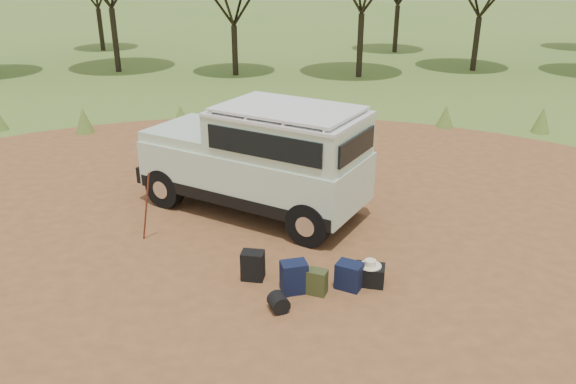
{
  "coord_description": "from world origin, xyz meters",
  "views": [
    {
      "loc": [
        0.87,
        -9.43,
        5.35
      ],
      "look_at": [
        0.76,
        0.93,
        1.0
      ],
      "focal_mm": 35.0,
      "sensor_mm": 36.0,
      "label": 1
    }
  ],
  "objects_px": {
    "backpack_olive": "(317,282)",
    "walking_staff": "(146,207)",
    "hard_case": "(370,275)",
    "backpack_black": "(253,266)",
    "duffel_navy": "(349,276)",
    "backpack_navy": "(294,277)",
    "safari_vehicle": "(260,161)"
  },
  "relations": [
    {
      "from": "duffel_navy",
      "to": "hard_case",
      "type": "bearing_deg",
      "value": 46.16
    },
    {
      "from": "backpack_olive",
      "to": "hard_case",
      "type": "xyz_separation_m",
      "value": [
        0.94,
        0.32,
        -0.05
      ]
    },
    {
      "from": "walking_staff",
      "to": "hard_case",
      "type": "relative_size",
      "value": 2.97
    },
    {
      "from": "backpack_olive",
      "to": "duffel_navy",
      "type": "xyz_separation_m",
      "value": [
        0.56,
        0.19,
        0.02
      ]
    },
    {
      "from": "duffel_navy",
      "to": "hard_case",
      "type": "distance_m",
      "value": 0.4
    },
    {
      "from": "backpack_olive",
      "to": "duffel_navy",
      "type": "distance_m",
      "value": 0.59
    },
    {
      "from": "backpack_navy",
      "to": "duffel_navy",
      "type": "relative_size",
      "value": 1.18
    },
    {
      "from": "duffel_navy",
      "to": "hard_case",
      "type": "height_order",
      "value": "duffel_navy"
    },
    {
      "from": "backpack_olive",
      "to": "hard_case",
      "type": "height_order",
      "value": "backpack_olive"
    },
    {
      "from": "backpack_black",
      "to": "backpack_navy",
      "type": "distance_m",
      "value": 0.84
    },
    {
      "from": "backpack_olive",
      "to": "hard_case",
      "type": "bearing_deg",
      "value": 39.12
    },
    {
      "from": "backpack_olive",
      "to": "hard_case",
      "type": "distance_m",
      "value": 0.99
    },
    {
      "from": "safari_vehicle",
      "to": "backpack_navy",
      "type": "height_order",
      "value": "safari_vehicle"
    },
    {
      "from": "safari_vehicle",
      "to": "backpack_navy",
      "type": "bearing_deg",
      "value": -47.69
    },
    {
      "from": "backpack_navy",
      "to": "backpack_olive",
      "type": "height_order",
      "value": "backpack_navy"
    },
    {
      "from": "safari_vehicle",
      "to": "backpack_black",
      "type": "relative_size",
      "value": 10.01
    },
    {
      "from": "backpack_black",
      "to": "backpack_navy",
      "type": "bearing_deg",
      "value": -21.04
    },
    {
      "from": "walking_staff",
      "to": "backpack_black",
      "type": "distance_m",
      "value": 2.69
    },
    {
      "from": "safari_vehicle",
      "to": "duffel_navy",
      "type": "xyz_separation_m",
      "value": [
        1.71,
        -3.2,
        -0.97
      ]
    },
    {
      "from": "hard_case",
      "to": "duffel_navy",
      "type": "bearing_deg",
      "value": -149.36
    },
    {
      "from": "backpack_olive",
      "to": "backpack_navy",
      "type": "bearing_deg",
      "value": -167.37
    },
    {
      "from": "walking_staff",
      "to": "hard_case",
      "type": "xyz_separation_m",
      "value": [
        4.28,
        -1.61,
        -0.57
      ]
    },
    {
      "from": "backpack_navy",
      "to": "backpack_black",
      "type": "bearing_deg",
      "value": 135.79
    },
    {
      "from": "backpack_black",
      "to": "hard_case",
      "type": "relative_size",
      "value": 1.05
    },
    {
      "from": "safari_vehicle",
      "to": "backpack_black",
      "type": "xyz_separation_m",
      "value": [
        0.02,
        -2.92,
        -0.94
      ]
    },
    {
      "from": "safari_vehicle",
      "to": "backpack_olive",
      "type": "height_order",
      "value": "safari_vehicle"
    },
    {
      "from": "walking_staff",
      "to": "backpack_black",
      "type": "height_order",
      "value": "walking_staff"
    },
    {
      "from": "backpack_navy",
      "to": "hard_case",
      "type": "relative_size",
      "value": 1.11
    },
    {
      "from": "backpack_olive",
      "to": "walking_staff",
      "type": "bearing_deg",
      "value": 170.54
    },
    {
      "from": "safari_vehicle",
      "to": "duffel_navy",
      "type": "distance_m",
      "value": 3.76
    },
    {
      "from": "safari_vehicle",
      "to": "backpack_black",
      "type": "bearing_deg",
      "value": -60.02
    },
    {
      "from": "safari_vehicle",
      "to": "backpack_olive",
      "type": "distance_m",
      "value": 3.71
    }
  ]
}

